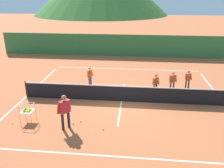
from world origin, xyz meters
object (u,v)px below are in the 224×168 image
object	(u,v)px
instructor	(65,109)
student_2	(173,80)
tennis_ball_4	(103,129)
tennis_ball_0	(81,121)
student_0	(90,75)
tennis_ball_3	(73,123)
tennis_ball_2	(13,123)
student_1	(156,82)
tennis_ball_5	(68,112)
student_3	(188,78)
ball_cart	(27,110)
tennis_net	(122,93)

from	to	relation	value
instructor	student_2	distance (m)	7.42
tennis_ball_4	tennis_ball_0	bearing A→B (deg)	154.10
student_0	tennis_ball_3	bearing A→B (deg)	-88.59
student_2	tennis_ball_2	xyz separation A→B (m)	(-8.20, -4.87, -0.79)
instructor	tennis_ball_0	world-z (taller)	instructor
student_2	tennis_ball_3	size ratio (longest dim) A/B	20.05
student_1	tennis_ball_5	world-z (taller)	student_1
student_1	student_3	bearing A→B (deg)	28.62
tennis_ball_3	tennis_ball_5	size ratio (longest dim) A/B	1.00
ball_cart	tennis_ball_5	xyz separation A→B (m)	(1.73, 1.03, -0.55)
student_1	student_3	size ratio (longest dim) A/B	1.08
ball_cart	tennis_ball_5	size ratio (longest dim) A/B	13.22
student_0	tennis_ball_0	world-z (taller)	student_0
tennis_ball_3	tennis_ball_5	distance (m)	1.24
tennis_net	tennis_ball_5	bearing A→B (deg)	-147.83
student_0	student_2	distance (m)	5.42
tennis_net	instructor	size ratio (longest dim) A/B	6.85
tennis_ball_4	tennis_net	bearing A→B (deg)	78.34
instructor	student_0	world-z (taller)	instructor
instructor	student_3	world-z (taller)	instructor
instructor	student_0	size ratio (longest dim) A/B	1.26
student_1	tennis_ball_2	xyz separation A→B (m)	(-7.11, -4.38, -0.76)
student_2	student_0	bearing A→B (deg)	174.97
student_1	student_2	distance (m)	1.20
ball_cart	tennis_ball_3	bearing A→B (deg)	-1.93
ball_cart	tennis_ball_2	size ratio (longest dim) A/B	13.22
student_0	student_2	world-z (taller)	student_2
tennis_ball_0	tennis_ball_5	distance (m)	1.23
tennis_ball_3	instructor	bearing A→B (deg)	-118.54
instructor	tennis_ball_5	distance (m)	1.83
tennis_ball_0	instructor	bearing A→B (deg)	-130.10
tennis_ball_4	ball_cart	bearing A→B (deg)	173.69
tennis_net	tennis_ball_2	size ratio (longest dim) A/B	171.10
student_3	tennis_ball_3	xyz separation A→B (m)	(-6.37, -5.29, -0.71)
tennis_net	student_1	world-z (taller)	student_1
student_2	tennis_ball_0	size ratio (longest dim) A/B	20.05
student_0	student_2	xyz separation A→B (m)	(5.40, -0.48, 0.01)
tennis_ball_3	tennis_ball_4	size ratio (longest dim) A/B	1.00
student_1	ball_cart	size ratio (longest dim) A/B	1.47
tennis_ball_2	student_3	bearing A→B (deg)	30.94
student_0	student_3	bearing A→B (deg)	2.06
tennis_net	tennis_ball_0	bearing A→B (deg)	-125.60
tennis_net	tennis_ball_2	distance (m)	5.98
tennis_ball_2	tennis_ball_3	bearing A→B (deg)	5.50
student_2	tennis_ball_4	bearing A→B (deg)	-127.34
student_3	tennis_ball_0	bearing A→B (deg)	-140.13
tennis_ball_4	tennis_ball_2	bearing A→B (deg)	179.21
tennis_net	student_3	xyz separation A→B (m)	(4.21, 2.48, 0.24)
ball_cart	tennis_ball_3	distance (m)	2.35
tennis_ball_0	tennis_ball_4	size ratio (longest dim) A/B	1.00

